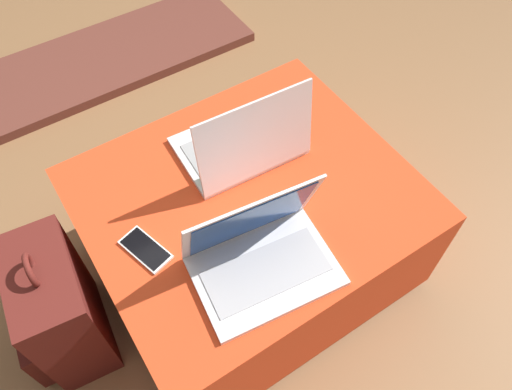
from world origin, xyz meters
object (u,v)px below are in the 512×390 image
laptop_near (260,253)px  backpack (59,311)px  cell_phone (145,249)px  laptop_far (244,143)px

laptop_near → backpack: bearing=157.4°
cell_phone → backpack: (-0.28, 0.09, -0.23)m
laptop_near → backpack: 0.65m
laptop_near → laptop_far: bearing=71.3°
laptop_near → cell_phone: size_ratio=2.43×
cell_phone → backpack: bearing=-34.9°
laptop_far → backpack: bearing=6.4°
laptop_far → cell_phone: (-0.39, -0.13, -0.05)m
laptop_near → backpack: laptop_near is taller
laptop_near → backpack: (-0.51, 0.29, -0.28)m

